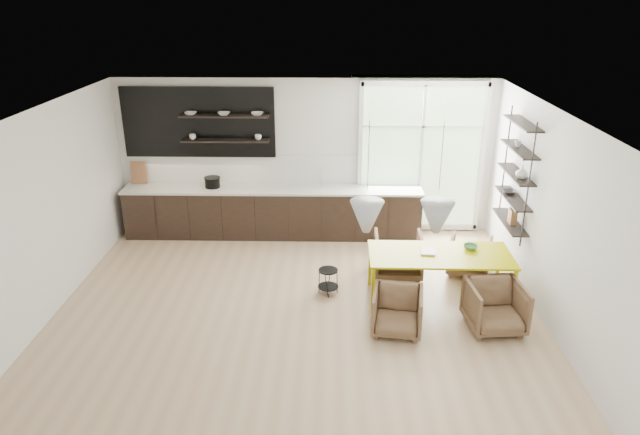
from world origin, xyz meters
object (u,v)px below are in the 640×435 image
(dining_table, at_px, (440,257))
(wire_stool, at_px, (328,278))
(armchair_front_right, at_px, (495,307))
(armchair_front_left, at_px, (397,311))
(armchair_back_left, at_px, (398,255))
(armchair_back_right, at_px, (469,256))

(dining_table, distance_m, wire_stool, 1.71)
(armchair_front_right, relative_size, wire_stool, 1.88)
(dining_table, height_order, armchair_front_left, dining_table)
(armchair_back_left, height_order, armchair_front_right, armchair_back_left)
(armchair_front_left, bearing_deg, wire_stool, 141.07)
(armchair_back_left, distance_m, armchair_front_left, 1.67)
(armchair_back_left, distance_m, wire_stool, 1.30)
(dining_table, relative_size, armchair_back_right, 3.14)
(armchair_back_right, distance_m, armchair_front_left, 2.23)
(armchair_back_right, bearing_deg, wire_stool, 36.65)
(armchair_back_left, bearing_deg, armchair_front_right, 128.36)
(armchair_front_right, bearing_deg, dining_table, 123.95)
(armchair_front_left, height_order, armchair_front_right, armchair_front_right)
(armchair_front_left, bearing_deg, armchair_back_left, 92.14)
(dining_table, bearing_deg, armchair_front_right, -49.69)
(dining_table, relative_size, armchair_front_right, 2.79)
(dining_table, relative_size, wire_stool, 5.23)
(armchair_front_left, distance_m, wire_stool, 1.40)
(armchair_front_right, bearing_deg, armchair_back_right, 83.49)
(armchair_back_right, height_order, armchair_front_right, armchair_front_right)
(armchair_back_right, height_order, armchair_front_left, armchair_front_left)
(wire_stool, bearing_deg, armchair_back_right, 17.60)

